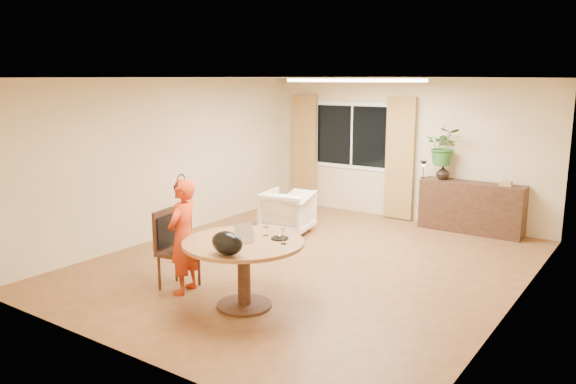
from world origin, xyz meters
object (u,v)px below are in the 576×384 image
(child, at_px, (183,236))
(dining_chair, at_px, (179,250))
(dining_table, at_px, (244,255))
(sideboard, at_px, (471,207))
(armchair, at_px, (288,212))

(child, bearing_deg, dining_chair, -124.45)
(dining_table, relative_size, sideboard, 0.80)
(dining_table, height_order, sideboard, sideboard)
(armchair, relative_size, sideboard, 0.46)
(dining_chair, relative_size, sideboard, 0.57)
(dining_table, relative_size, dining_chair, 1.39)
(dining_table, height_order, armchair, dining_table)
(dining_table, xyz_separation_m, sideboard, (1.15, 4.72, -0.19))
(dining_chair, height_order, armchair, dining_chair)
(dining_chair, distance_m, armchair, 2.93)
(dining_chair, height_order, child, child)
(dining_chair, bearing_deg, child, -31.24)
(sideboard, bearing_deg, dining_table, -103.70)
(dining_table, distance_m, child, 0.90)
(dining_chair, distance_m, child, 0.27)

